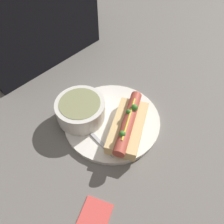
# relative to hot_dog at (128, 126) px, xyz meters

# --- Properties ---
(ground_plane) EXTENTS (4.00, 4.00, 0.00)m
(ground_plane) POSITION_rel_hot_dog_xyz_m (0.00, 0.05, -0.03)
(ground_plane) COLOR slate
(dinner_plate) EXTENTS (0.24, 0.24, 0.01)m
(dinner_plate) POSITION_rel_hot_dog_xyz_m (0.00, 0.05, -0.03)
(dinner_plate) COLOR white
(dinner_plate) RESTS_ON ground_plane
(hot_dog) EXTENTS (0.17, 0.13, 0.06)m
(hot_dog) POSITION_rel_hot_dog_xyz_m (0.00, 0.00, 0.00)
(hot_dog) COLOR #E5C17F
(hot_dog) RESTS_ON dinner_plate
(soup_bowl) EXTENTS (0.12, 0.12, 0.05)m
(soup_bowl) POSITION_rel_hot_dog_xyz_m (-0.04, 0.12, 0.01)
(soup_bowl) COLOR silver
(soup_bowl) RESTS_ON dinner_plate
(spoon) EXTENTS (0.03, 0.15, 0.01)m
(spoon) POSITION_rel_hot_dog_xyz_m (-0.06, 0.08, -0.02)
(spoon) COLOR #B7B7BC
(spoon) RESTS_ON dinner_plate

